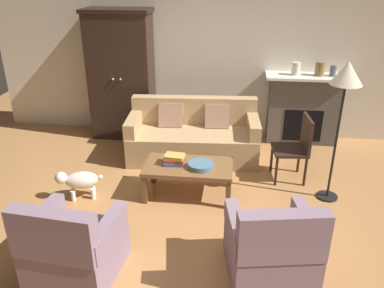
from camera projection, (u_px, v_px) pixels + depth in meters
The scene contains 16 objects.
ground_plane at pixel (191, 212), 4.70m from camera, with size 9.60×9.60×0.00m, color #B27A47.
back_wall at pixel (209, 51), 6.43m from camera, with size 7.20×0.10×2.80m, color silver.
fireplace at pixel (303, 108), 6.38m from camera, with size 1.26×0.48×1.12m.
armoire at pixel (122, 75), 6.42m from camera, with size 1.06×0.57×2.08m.
couch at pixel (193, 137), 5.95m from camera, with size 1.97×0.97×0.86m.
coffee_table at pixel (188, 169), 4.93m from camera, with size 1.10×0.60×0.42m.
fruit_bowl at pixel (201, 165), 4.83m from camera, with size 0.32×0.32×0.06m, color slate.
book_stack at pixel (174, 159), 4.90m from camera, with size 0.27×0.20×0.13m.
mantel_vase_cream at pixel (296, 69), 6.11m from camera, with size 0.13×0.13×0.20m, color beige.
mantel_vase_bronze at pixel (320, 69), 6.07m from camera, with size 0.15×0.15×0.22m, color olive.
mantel_vase_slate at pixel (333, 71), 6.06m from camera, with size 0.10×0.10×0.17m, color #565B66.
armchair_near_left at pixel (73, 248), 3.63m from camera, with size 0.85×0.84×0.88m.
armchair_near_right at pixel (272, 249), 3.62m from camera, with size 0.89×0.89×0.88m.
side_chair_wooden at pixel (297, 145), 5.24m from camera, with size 0.48×0.48×0.90m.
floor_lamp at pixel (346, 82), 4.39m from camera, with size 0.36×0.36×1.73m.
dog at pixel (79, 181), 4.90m from camera, with size 0.55×0.31×0.39m.
Camera 1 is at (0.48, -3.91, 2.70)m, focal length 36.96 mm.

